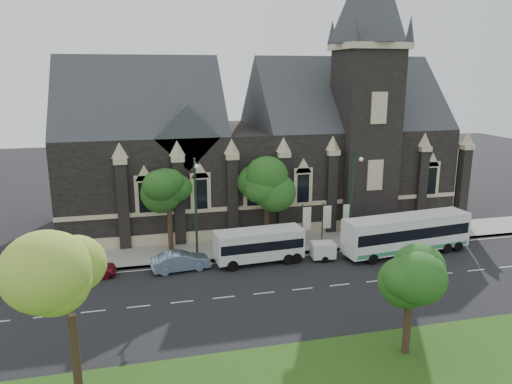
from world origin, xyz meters
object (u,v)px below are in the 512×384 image
object	(u,v)px
tree_walk_right	(269,183)
sedan	(181,261)
street_lamp_near	(352,195)
tree_walk_left	(171,189)
tree_park_near	(73,274)
box_trailer	(323,250)
banner_flag_right	(345,218)
banner_flag_left	(305,221)
car_far_red	(86,268)
shuttle_bus	(259,244)
tree_park_east	(412,277)
banner_flag_center	(325,219)
tour_coach	(407,233)
street_lamp_mid	(196,205)

from	to	relation	value
tree_walk_right	sedan	world-z (taller)	tree_walk_right
street_lamp_near	sedan	world-z (taller)	street_lamp_near
tree_walk_left	street_lamp_near	world-z (taller)	street_lamp_near
tree_park_near	box_trailer	xyz separation A→B (m)	(18.39, 13.97, -5.54)
street_lamp_near	banner_flag_right	distance (m)	3.34
banner_flag_left	car_far_red	size ratio (longest dim) A/B	0.88
shuttle_bus	car_far_red	size ratio (longest dim) A/B	1.68
tree_park_east	banner_flag_left	bearing A→B (deg)	89.65
tree_park_near	banner_flag_center	size ratio (longest dim) A/B	2.14
tree_park_near	tree_walk_right	xyz separation A→B (m)	(14.98, 19.48, -0.60)
tree_walk_left	banner_flag_left	size ratio (longest dim) A/B	1.91
tour_coach	box_trailer	bearing A→B (deg)	171.42
banner_flag_right	car_far_red	distance (m)	23.44
tree_park_east	street_lamp_mid	distance (m)	19.32
tree_park_near	shuttle_bus	world-z (taller)	tree_park_near
tree_park_east	banner_flag_right	size ratio (longest dim) A/B	1.57
tree_park_near	tour_coach	xyz separation A→B (m)	(26.15, 13.65, -4.52)
tree_walk_right	tour_coach	world-z (taller)	tree_walk_right
tour_coach	street_lamp_mid	bearing A→B (deg)	166.90
box_trailer	banner_flag_center	bearing A→B (deg)	71.27
street_lamp_mid	tree_park_near	bearing A→B (deg)	-116.10
banner_flag_right	shuttle_bus	distance (m)	9.71
tree_park_near	sedan	distance (m)	16.78
tree_walk_left	banner_flag_left	distance (m)	12.66
tree_walk_left	street_lamp_near	size ratio (longest dim) A/B	0.85
sedan	tree_walk_right	bearing A→B (deg)	-67.06
tour_coach	box_trailer	xyz separation A→B (m)	(-7.76, 0.32, -1.02)
tree_walk_left	car_far_red	distance (m)	9.84
banner_flag_left	car_far_red	bearing A→B (deg)	-171.26
tree_walk_left	box_trailer	bearing A→B (deg)	-23.90
tree_walk_left	box_trailer	distance (m)	14.42
tree_park_east	shuttle_bus	size ratio (longest dim) A/B	0.83
tour_coach	tree_park_east	bearing A→B (deg)	-126.24
banner_flag_left	tree_walk_left	bearing A→B (deg)	171.98
box_trailer	banner_flag_left	bearing A→B (deg)	99.96
street_lamp_mid	banner_flag_center	distance (m)	12.73
street_lamp_mid	banner_flag_left	distance (m)	10.81
banner_flag_left	tree_park_near	bearing A→B (deg)	-135.46
tree_park_near	shuttle_bus	xyz separation A→B (m)	(12.88, 14.67, -4.75)
banner_flag_center	car_far_red	world-z (taller)	banner_flag_center
tree_walk_right	tree_walk_left	bearing A→B (deg)	-179.94
tree_park_near	banner_flag_right	distance (m)	28.61
banner_flag_right	shuttle_bus	bearing A→B (deg)	-161.31
shuttle_bus	street_lamp_mid	bearing A→B (deg)	163.13
tree_walk_left	banner_flag_center	size ratio (longest dim) A/B	1.91
tree_park_east	tree_park_near	bearing A→B (deg)	178.23
banner_flag_left	tour_coach	world-z (taller)	banner_flag_left
tree_park_near	tour_coach	distance (m)	29.84
tree_park_near	tour_coach	size ratio (longest dim) A/B	0.71
tree_walk_right	banner_flag_center	xyz separation A→B (m)	(5.08, -1.71, -3.43)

